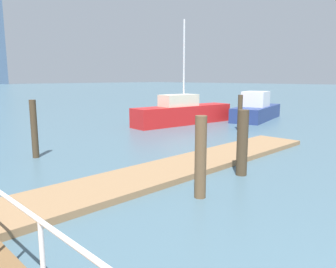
{
  "coord_description": "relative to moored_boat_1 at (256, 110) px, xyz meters",
  "views": [
    {
      "loc": [
        -4.55,
        1.64,
        3.02
      ],
      "look_at": [
        0.68,
        6.93,
        1.74
      ],
      "focal_mm": 35.12,
      "sensor_mm": 36.0,
      "label": 1
    }
  ],
  "objects": [
    {
      "name": "floating_dock",
      "position": [
        -13.39,
        -5.15,
        -0.61
      ],
      "size": [
        13.58,
        2.0,
        0.18
      ],
      "primitive_type": "cube",
      "color": "#93704C",
      "rests_on": "ground_plane"
    },
    {
      "name": "dock_piling_0",
      "position": [
        -16.22,
        -0.1,
        0.4
      ],
      "size": [
        0.24,
        0.24,
        2.21
      ],
      "primitive_type": "cylinder",
      "color": "#473826",
      "rests_on": "ground_plane"
    },
    {
      "name": "dock_piling_1",
      "position": [
        -12.59,
        -6.89,
        0.32
      ],
      "size": [
        0.34,
        0.34,
        2.05
      ],
      "primitive_type": "cylinder",
      "color": "#473826",
      "rests_on": "ground_plane"
    },
    {
      "name": "moored_boat_3",
      "position": [
        -5.45,
        2.21,
        0.05
      ],
      "size": [
        7.54,
        2.28,
        6.63
      ],
      "color": "red",
      "rests_on": "ground_plane"
    },
    {
      "name": "dock_piling_3",
      "position": [
        -15.02,
        -7.24,
        0.34
      ],
      "size": [
        0.3,
        0.3,
        2.1
      ],
      "primitive_type": "cylinder",
      "color": "brown",
      "rests_on": "ground_plane"
    },
    {
      "name": "moored_boat_1",
      "position": [
        0.0,
        0.0,
        0.0
      ],
      "size": [
        6.31,
        3.37,
        2.05
      ],
      "color": "navy",
      "rests_on": "ground_plane"
    },
    {
      "name": "dock_piling_2",
      "position": [
        -4.99,
        -1.86,
        0.32
      ],
      "size": [
        0.27,
        0.27,
        2.05
      ],
      "primitive_type": "cylinder",
      "color": "#473826",
      "rests_on": "ground_plane"
    }
  ]
}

